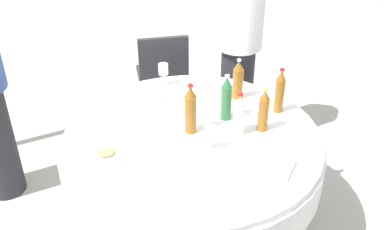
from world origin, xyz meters
The scene contains 17 objects.
ground_plane centered at (0.00, 0.00, 0.00)m, with size 10.00×10.00×0.00m, color #B7B2A8.
dining_table centered at (0.00, 0.00, 0.59)m, with size 1.54×1.54×0.74m.
bottle_clear_outer centered at (0.27, 0.05, 0.86)m, with size 0.07×0.07×0.27m.
bottle_amber_mid centered at (0.40, 0.10, 0.87)m, with size 0.06×0.06×0.27m.
bottle_amber_south centered at (0.25, 0.46, 0.87)m, with size 0.07×0.07×0.28m.
bottle_amber_rear centered at (-0.01, 0.04, 0.89)m, with size 0.07×0.07×0.31m.
bottle_green_inner centered at (0.19, 0.20, 0.88)m, with size 0.07×0.07×0.30m.
bottle_amber_east centered at (0.51, 0.32, 0.88)m, with size 0.06×0.06×0.30m.
wine_glass_rear centered at (-0.26, 0.58, 0.85)m, with size 0.07×0.07×0.16m.
wine_glass_inner centered at (0.12, -0.11, 0.84)m, with size 0.07×0.07×0.14m.
plate_left centered at (-0.44, -0.25, 0.75)m, with size 0.22×0.22×0.04m.
plate_north centered at (-0.32, 0.35, 0.75)m, with size 0.21×0.21×0.02m.
knife_mid centered at (0.07, -0.27, 0.74)m, with size 0.18×0.02×0.01m, color silver.
spoon_south centered at (0.21, -0.42, 0.74)m, with size 0.18×0.02×0.01m, color silver.
folded_napkin centered at (0.47, -0.26, 0.75)m, with size 0.18×0.18×0.02m, color white.
person_south centered at (0.25, 1.03, 0.83)m, with size 0.34×0.34×1.59m.
chair_right centered at (-0.37, 1.20, 0.52)m, with size 0.50×0.50×0.87m.
Camera 1 is at (0.23, -2.17, 2.26)m, focal length 42.76 mm.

